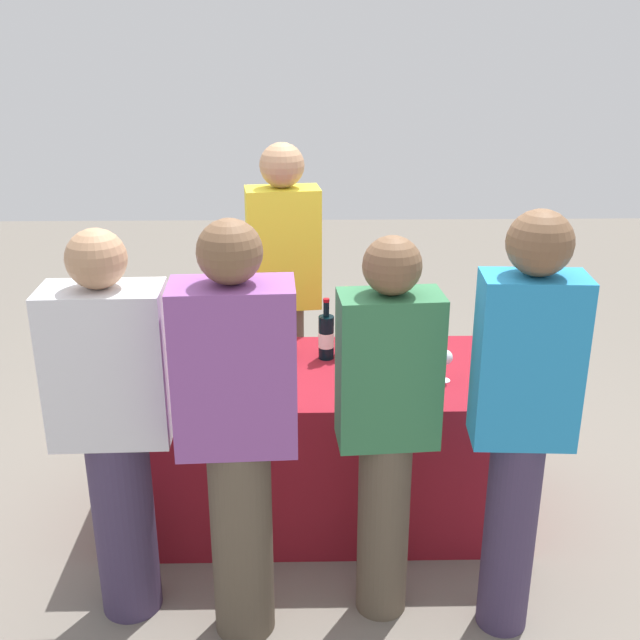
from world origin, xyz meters
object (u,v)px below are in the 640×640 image
wine_bottle_4 (346,330)px  guest_0 (114,422)px  wine_bottle_6 (393,340)px  wine_glass_0 (183,373)px  wine_bottle_5 (370,341)px  guest_3 (522,415)px  wine_bottle_2 (286,333)px  wine_glass_3 (445,359)px  wine_bottle_1 (267,338)px  wine_bottle_3 (326,337)px  guest_1 (237,428)px  server_pouring (284,288)px  wine_glass_2 (277,359)px  wine_glass_1 (207,368)px  guest_2 (387,422)px  wine_bottle_0 (185,339)px

wine_bottle_4 → guest_0: bearing=-136.5°
wine_bottle_6 → wine_glass_0: (-0.93, -0.32, -0.01)m
wine_bottle_5 → guest_3: (0.48, -0.86, 0.07)m
wine_bottle_2 → wine_glass_3: size_ratio=2.12×
wine_bottle_1 → wine_bottle_3: size_ratio=1.01×
wine_glass_0 → guest_1: bearing=-63.9°
wine_bottle_1 → server_pouring: server_pouring is taller
wine_glass_0 → wine_glass_2: (0.40, 0.15, -0.00)m
wine_bottle_2 → server_pouring: server_pouring is taller
wine_bottle_2 → wine_bottle_6: 0.50m
wine_bottle_3 → wine_bottle_5: bearing=-20.3°
wine_bottle_2 → wine_bottle_6: (0.50, -0.08, -0.00)m
wine_bottle_6 → wine_glass_1: 0.89m
wine_glass_2 → guest_1: size_ratio=0.08×
guest_1 → guest_3: guest_3 is taller
server_pouring → guest_2: size_ratio=1.08×
guest_0 → wine_glass_0: bearing=64.7°
wine_glass_0 → wine_glass_3: 1.15m
wine_bottle_1 → wine_bottle_2: bearing=23.8°
wine_glass_1 → guest_3: bearing=-26.0°
wine_glass_0 → wine_glass_2: 0.42m
guest_1 → wine_bottle_0: bearing=106.3°
wine_glass_1 → guest_2: size_ratio=0.10×
wine_bottle_6 → guest_0: size_ratio=0.19×
wine_bottle_2 → wine_bottle_4: size_ratio=0.93×
wine_bottle_2 → guest_0: size_ratio=0.20×
wine_glass_0 → server_pouring: size_ratio=0.08×
wine_bottle_4 → guest_0: guest_0 is taller
wine_bottle_3 → guest_2: size_ratio=0.19×
wine_bottle_5 → guest_1: bearing=-122.4°
guest_2 → wine_bottle_0: bearing=132.1°
guest_2 → wine_bottle_5: bearing=85.9°
wine_bottle_0 → guest_0: 0.82m
wine_bottle_6 → wine_glass_0: size_ratio=2.23×
wine_glass_0 → guest_0: size_ratio=0.08×
wine_bottle_5 → guest_3: 0.98m
wine_bottle_2 → server_pouring: size_ratio=0.19×
server_pouring → guest_3: size_ratio=1.01×
wine_bottle_3 → guest_3: (0.68, -0.93, 0.07)m
wine_glass_2 → guest_0: bearing=-134.9°
wine_bottle_4 → wine_glass_1: wine_bottle_4 is taller
wine_glass_1 → guest_1: 0.61m
wine_bottle_2 → guest_0: bearing=-126.7°
wine_bottle_4 → guest_2: guest_2 is taller
wine_bottle_0 → guest_0: size_ratio=0.19×
wine_glass_1 → guest_3: 1.34m
wine_bottle_5 → wine_glass_1: 0.77m
wine_bottle_5 → wine_glass_3: wine_bottle_5 is taller
wine_bottle_2 → guest_3: size_ratio=0.19×
guest_0 → wine_glass_1: bearing=55.8°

